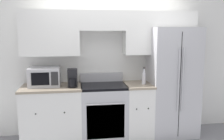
% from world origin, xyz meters
% --- Properties ---
extents(wall_back, '(8.00, 0.39, 2.60)m').
position_xyz_m(wall_back, '(0.01, 0.60, 1.47)').
color(wall_back, white).
rests_on(wall_back, ground_plane).
extents(lower_cabinets_left, '(0.98, 0.64, 0.93)m').
position_xyz_m(lower_cabinets_left, '(-1.01, 0.31, 0.47)').
color(lower_cabinets_left, white).
rests_on(lower_cabinets_left, ground_plane).
extents(lower_cabinets_right, '(0.46, 0.64, 0.93)m').
position_xyz_m(lower_cabinets_right, '(0.45, 0.31, 0.47)').
color(lower_cabinets_right, white).
rests_on(lower_cabinets_right, ground_plane).
extents(oven_range, '(0.76, 0.65, 1.09)m').
position_xyz_m(oven_range, '(-0.15, 0.31, 0.47)').
color(oven_range, '#B7B7BC').
rests_on(oven_range, ground_plane).
extents(refrigerator, '(0.81, 0.72, 1.89)m').
position_xyz_m(refrigerator, '(1.08, 0.35, 0.95)').
color(refrigerator, '#B7B7BC').
rests_on(refrigerator, ground_plane).
extents(microwave, '(0.50, 0.40, 0.31)m').
position_xyz_m(microwave, '(-1.11, 0.39, 1.09)').
color(microwave, '#B7B7BC').
rests_on(microwave, lower_cabinets_left).
extents(bottle, '(0.07, 0.07, 0.29)m').
position_xyz_m(bottle, '(0.54, 0.27, 1.05)').
color(bottle, silver).
rests_on(bottle, lower_cabinets_right).
extents(coffee_maker, '(0.16, 0.23, 0.29)m').
position_xyz_m(coffee_maker, '(-0.66, 0.24, 1.07)').
color(coffee_maker, black).
rests_on(coffee_maker, lower_cabinets_left).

